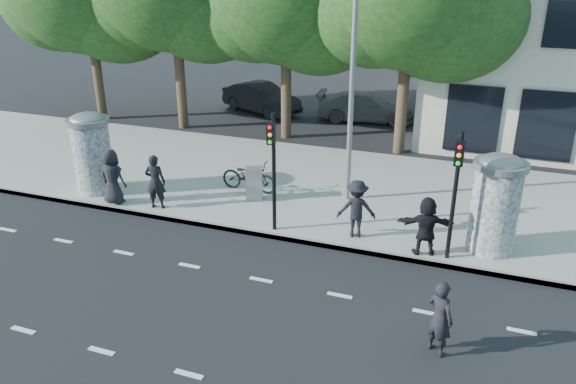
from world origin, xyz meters
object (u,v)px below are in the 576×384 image
at_px(ad_column_left, 92,151).
at_px(cabinet_right, 485,226).
at_px(ped_d, 356,209).
at_px(car_mid, 261,98).
at_px(ad_column_right, 496,201).
at_px(cabinet_left, 254,184).
at_px(traffic_pole_near, 273,161).
at_px(bicycle, 249,176).
at_px(ped_a, 112,177).
at_px(ped_f, 426,226).
at_px(car_right, 366,107).
at_px(street_lamp, 353,52).
at_px(man_road, 440,318).
at_px(traffic_pole_far, 456,184).
at_px(ped_b, 155,182).

relative_size(ad_column_left, cabinet_right, 2.60).
bearing_deg(ped_d, car_mid, -71.14).
bearing_deg(ped_d, ad_column_right, 173.33).
bearing_deg(cabinet_left, traffic_pole_near, -73.70).
xyz_separation_m(bicycle, cabinet_left, (0.44, -0.59, 0.03)).
height_order(ad_column_right, bicycle, ad_column_right).
xyz_separation_m(ped_a, ped_f, (9.61, 0.02, -0.09)).
height_order(ad_column_right, ped_f, ad_column_right).
bearing_deg(ped_f, car_mid, -67.17).
xyz_separation_m(ped_f, car_right, (-4.46, 12.74, -0.27)).
bearing_deg(bicycle, car_right, -5.71).
xyz_separation_m(ad_column_left, car_mid, (1.02, 11.82, -0.81)).
bearing_deg(cabinet_left, ped_f, -38.21).
distance_m(ad_column_left, bicycle, 5.15).
relative_size(traffic_pole_near, street_lamp, 0.42).
relative_size(man_road, cabinet_right, 1.60).
relative_size(traffic_pole_far, car_right, 0.73).
bearing_deg(ped_d, traffic_pole_near, -3.08).
bearing_deg(ped_f, ad_column_right, -167.90).
relative_size(ped_f, bicycle, 0.82).
bearing_deg(cabinet_left, bicycle, 105.62).
distance_m(ped_f, car_right, 13.50).
distance_m(ad_column_left, ped_b, 2.74).
distance_m(ad_column_right, ped_f, 1.90).
bearing_deg(ped_d, ad_column_left, -15.85).
xyz_separation_m(ad_column_right, ped_f, (-1.60, -0.83, -0.59)).
relative_size(traffic_pole_far, ped_d, 2.06).
bearing_deg(ped_a, ped_f, -175.15).
height_order(ad_column_left, ped_a, ad_column_left).
height_order(ped_b, ped_f, ped_b).
height_order(cabinet_right, car_right, car_right).
bearing_deg(ped_f, ad_column_left, -18.66).
height_order(ped_b, car_mid, ped_b).
height_order(ped_b, cabinet_left, ped_b).
distance_m(ped_d, cabinet_left, 3.91).
relative_size(ad_column_left, traffic_pole_near, 0.78).
bearing_deg(car_right, ad_column_right, -161.21).
distance_m(street_lamp, car_mid, 12.61).
bearing_deg(bicycle, man_road, -129.21).
bearing_deg(ped_b, car_right, -119.42).
bearing_deg(cabinet_right, ped_d, -165.63).
xyz_separation_m(ad_column_left, street_lamp, (8.00, 2.13, 3.26)).
bearing_deg(ped_d, cabinet_right, 178.27).
relative_size(cabinet_right, car_mid, 0.23).
xyz_separation_m(traffic_pole_near, ped_d, (2.27, 0.44, -1.26)).
relative_size(traffic_pole_near, man_road, 2.09).
xyz_separation_m(street_lamp, car_mid, (-6.98, 9.68, -4.07)).
height_order(traffic_pole_near, ped_d, traffic_pole_near).
bearing_deg(ped_b, ad_column_left, -23.69).
bearing_deg(ad_column_left, ad_column_right, 0.92).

